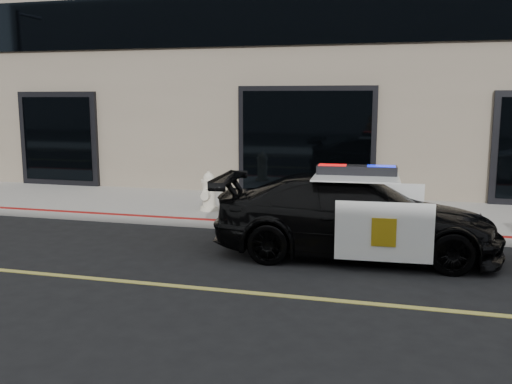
# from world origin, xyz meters

# --- Properties ---
(ground) EXTENTS (120.00, 120.00, 0.00)m
(ground) POSITION_xyz_m (0.00, 0.00, 0.00)
(ground) COLOR black
(ground) RESTS_ON ground
(sidewalk_n) EXTENTS (60.00, 3.50, 0.15)m
(sidewalk_n) POSITION_xyz_m (0.00, 5.25, 0.07)
(sidewalk_n) COLOR gray
(sidewalk_n) RESTS_ON ground
(police_car) EXTENTS (2.41, 4.81, 1.51)m
(police_car) POSITION_xyz_m (0.68, 2.22, 0.68)
(police_car) COLOR black
(police_car) RESTS_ON ground
(fire_hydrant) EXTENTS (0.39, 0.54, 0.85)m
(fire_hydrant) POSITION_xyz_m (-2.69, 4.50, 0.55)
(fire_hydrant) COLOR beige
(fire_hydrant) RESTS_ON sidewalk_n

